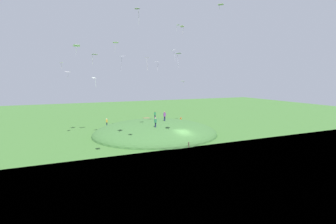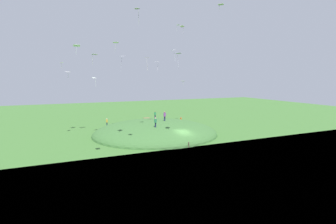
% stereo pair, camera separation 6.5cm
% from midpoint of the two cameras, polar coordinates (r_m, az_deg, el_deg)
% --- Properties ---
extents(ground_plane, '(160.00, 160.00, 0.00)m').
position_cam_midpoint_polar(ground_plane, '(43.73, 3.54, -6.74)').
color(ground_plane, '#407231').
extents(grass_hill, '(23.32, 24.18, 5.00)m').
position_cam_midpoint_polar(grass_hill, '(50.29, -2.87, -4.84)').
color(grass_hill, '#3F7036').
rests_on(grass_hill, ground_plane).
extents(dirt_path, '(14.99, 1.94, 0.04)m').
position_cam_midpoint_polar(dirt_path, '(63.77, -2.85, -2.19)').
color(dirt_path, brown).
rests_on(dirt_path, ground_plane).
extents(person_near_shore, '(0.61, 0.61, 1.86)m').
position_cam_midpoint_polar(person_near_shore, '(50.08, -0.80, -0.67)').
color(person_near_shore, '#1D254C').
rests_on(person_near_shore, grass_hill).
extents(person_on_hilltop, '(0.49, 0.49, 1.62)m').
position_cam_midpoint_polar(person_on_hilltop, '(60.47, 2.84, -1.68)').
color(person_on_hilltop, '#2A3151').
rests_on(person_on_hilltop, grass_hill).
extents(person_with_child, '(0.46, 0.46, 1.63)m').
position_cam_midpoint_polar(person_with_child, '(55.67, -13.53, -2.00)').
color(person_with_child, '#1E2A46').
rests_on(person_with_child, grass_hill).
extents(person_watching_kites, '(0.56, 0.56, 1.72)m').
position_cam_midpoint_polar(person_watching_kites, '(44.68, -2.86, -2.06)').
color(person_watching_kites, '#20264C').
rests_on(person_watching_kites, grass_hill).
extents(person_walking_path, '(0.51, 0.51, 1.57)m').
position_cam_midpoint_polar(person_walking_path, '(57.78, -2.95, -0.43)').
color(person_walking_path, navy).
rests_on(person_walking_path, grass_hill).
extents(kite_0, '(0.99, 0.84, 1.68)m').
position_cam_midpoint_polar(kite_0, '(47.03, -2.62, 11.01)').
color(kite_0, white).
extents(kite_1, '(1.25, 1.23, 2.25)m').
position_cam_midpoint_polar(kite_1, '(38.44, 2.34, 12.77)').
color(kite_1, white).
extents(kite_2, '(1.12, 0.94, 1.72)m').
position_cam_midpoint_polar(kite_2, '(56.78, 3.14, 18.47)').
color(kite_2, silver).
extents(kite_3, '(0.94, 0.87, 1.07)m').
position_cam_midpoint_polar(kite_3, '(63.71, 3.31, 6.87)').
color(kite_3, silver).
extents(kite_4, '(1.26, 1.21, 1.27)m').
position_cam_midpoint_polar(kite_4, '(52.44, 11.63, 22.40)').
color(kite_4, silver).
extents(kite_5, '(0.86, 0.67, 1.11)m').
position_cam_midpoint_polar(kite_5, '(49.62, -22.71, 10.06)').
color(kite_5, silver).
extents(kite_6, '(0.81, 0.62, 2.07)m').
position_cam_midpoint_polar(kite_6, '(47.24, 1.22, 13.48)').
color(kite_6, white).
extents(kite_7, '(0.79, 0.74, 1.84)m').
position_cam_midpoint_polar(kite_7, '(34.01, -6.90, 21.56)').
color(kite_7, white).
extents(kite_8, '(0.87, 1.22, 1.88)m').
position_cam_midpoint_polar(kite_8, '(50.84, -19.78, 13.71)').
color(kite_8, white).
extents(kite_9, '(1.03, 0.86, 2.25)m').
position_cam_midpoint_polar(kite_9, '(38.38, -10.29, 11.93)').
color(kite_9, white).
extents(kite_10, '(0.88, 0.92, 1.84)m').
position_cam_midpoint_polar(kite_10, '(49.73, -16.18, 7.17)').
color(kite_10, white).
extents(kite_11, '(0.84, 0.81, 1.35)m').
position_cam_midpoint_polar(kite_11, '(59.26, 2.19, 18.73)').
color(kite_11, silver).
extents(kite_12, '(0.77, 1.07, 2.02)m').
position_cam_midpoint_polar(kite_12, '(53.84, -11.63, 14.86)').
color(kite_12, silver).
extents(kite_13, '(0.65, 0.80, 2.12)m').
position_cam_midpoint_polar(kite_13, '(43.27, -4.78, 11.74)').
color(kite_13, white).
extents(kite_14, '(1.29, 1.29, 1.35)m').
position_cam_midpoint_polar(kite_14, '(53.34, -21.52, 8.30)').
color(kite_14, white).
extents(kite_15, '(0.93, 0.67, 1.31)m').
position_cam_midpoint_polar(kite_15, '(33.21, -16.12, 12.16)').
color(kite_15, white).
extents(mooring_post, '(0.14, 0.14, 0.86)m').
position_cam_midpoint_polar(mooring_post, '(40.50, 4.60, -7.28)').
color(mooring_post, brown).
rests_on(mooring_post, ground_plane).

